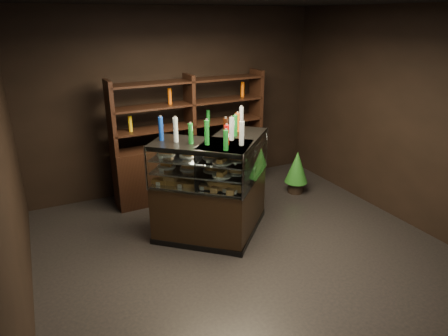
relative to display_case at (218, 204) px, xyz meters
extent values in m
plane|color=black|center=(0.14, -0.58, -0.46)|extent=(5.00, 5.00, 0.00)
cube|color=black|center=(0.14, 1.92, 1.04)|extent=(5.00, 0.02, 3.00)
cube|color=black|center=(0.14, -3.08, 1.04)|extent=(5.00, 0.02, 3.00)
cube|color=black|center=(2.64, -0.58, 1.04)|extent=(0.02, 5.00, 3.00)
cube|color=black|center=(-2.36, -0.58, 1.04)|extent=(0.02, 5.00, 3.00)
cube|color=black|center=(0.24, 0.01, -0.06)|extent=(1.29, 1.30, 0.80)
cube|color=black|center=(0.24, 0.01, -0.42)|extent=(1.33, 1.34, 0.08)
cube|color=black|center=(0.24, 0.01, 0.87)|extent=(1.29, 1.30, 0.06)
cube|color=silver|center=(0.24, 0.01, 0.35)|extent=(1.22, 1.23, 0.02)
cube|color=silver|center=(0.24, 0.01, 0.54)|extent=(1.22, 1.23, 0.02)
cube|color=silver|center=(0.24, 0.01, 0.71)|extent=(1.22, 1.23, 0.02)
cube|color=white|center=(0.46, -0.21, 0.62)|extent=(0.86, 0.88, 0.56)
cylinder|color=silver|center=(0.88, 0.24, 0.62)|extent=(0.03, 0.03, 0.58)
cylinder|color=silver|center=(0.03, -0.64, 0.62)|extent=(0.03, 0.03, 0.58)
cube|color=black|center=(-0.24, -0.01, -0.06)|extent=(1.33, 1.26, 0.80)
cube|color=black|center=(-0.24, -0.01, -0.42)|extent=(1.37, 1.30, 0.08)
cube|color=black|center=(-0.24, -0.01, 0.87)|extent=(1.33, 1.26, 0.06)
cube|color=silver|center=(-0.24, -0.01, 0.35)|extent=(1.26, 1.19, 0.02)
cube|color=silver|center=(-0.24, -0.01, 0.54)|extent=(1.26, 1.19, 0.02)
cube|color=silver|center=(-0.24, -0.01, 0.71)|extent=(1.26, 1.19, 0.02)
cube|color=white|center=(-0.44, -0.25, 0.62)|extent=(0.94, 0.80, 0.56)
cylinder|color=silver|center=(0.03, -0.64, 0.62)|extent=(0.03, 0.03, 0.58)
cylinder|color=silver|center=(-0.90, 0.16, 0.62)|extent=(0.03, 0.03, 0.58)
cube|color=gold|center=(-0.10, -0.38, 0.39)|extent=(0.19, 0.19, 0.06)
cube|color=gold|center=(0.00, -0.27, 0.39)|extent=(0.19, 0.19, 0.06)
cube|color=gold|center=(0.11, -0.17, 0.39)|extent=(0.19, 0.19, 0.06)
cube|color=gold|center=(0.21, -0.06, 0.39)|extent=(0.19, 0.19, 0.06)
cube|color=gold|center=(0.31, 0.04, 0.39)|extent=(0.19, 0.19, 0.06)
cube|color=gold|center=(0.41, 0.15, 0.39)|extent=(0.19, 0.19, 0.06)
cube|color=gold|center=(0.52, 0.25, 0.39)|extent=(0.19, 0.19, 0.06)
cube|color=gold|center=(0.62, 0.36, 0.39)|extent=(0.19, 0.19, 0.06)
cylinder|color=white|center=(-0.09, -0.32, 0.55)|extent=(0.24, 0.24, 0.02)
cube|color=gold|center=(-0.09, -0.32, 0.59)|extent=(0.18, 0.18, 0.05)
cylinder|color=white|center=(0.13, -0.10, 0.55)|extent=(0.24, 0.24, 0.02)
cube|color=gold|center=(0.13, -0.10, 0.59)|extent=(0.18, 0.18, 0.05)
cylinder|color=white|center=(0.35, 0.12, 0.55)|extent=(0.24, 0.24, 0.02)
cube|color=gold|center=(0.35, 0.12, 0.59)|extent=(0.18, 0.18, 0.05)
cylinder|color=white|center=(0.56, 0.34, 0.55)|extent=(0.24, 0.24, 0.02)
cube|color=gold|center=(0.56, 0.34, 0.59)|extent=(0.18, 0.18, 0.05)
cylinder|color=white|center=(-0.09, -0.32, 0.72)|extent=(0.24, 0.24, 0.02)
cube|color=gold|center=(-0.09, -0.32, 0.76)|extent=(0.18, 0.18, 0.05)
cylinder|color=white|center=(0.13, -0.10, 0.72)|extent=(0.24, 0.24, 0.02)
cube|color=gold|center=(0.13, -0.10, 0.76)|extent=(0.18, 0.18, 0.05)
cylinder|color=white|center=(0.35, 0.12, 0.72)|extent=(0.24, 0.24, 0.02)
cube|color=gold|center=(0.35, 0.12, 0.76)|extent=(0.18, 0.18, 0.05)
cylinder|color=white|center=(0.56, 0.34, 0.72)|extent=(0.24, 0.24, 0.02)
cube|color=gold|center=(0.56, 0.34, 0.76)|extent=(0.18, 0.18, 0.05)
cube|color=gold|center=(-0.65, 0.30, 0.39)|extent=(0.20, 0.19, 0.06)
cube|color=gold|center=(-0.54, 0.21, 0.39)|extent=(0.20, 0.19, 0.06)
cube|color=gold|center=(-0.43, 0.11, 0.39)|extent=(0.20, 0.19, 0.06)
cube|color=gold|center=(-0.31, 0.02, 0.39)|extent=(0.20, 0.19, 0.06)
cube|color=gold|center=(-0.20, -0.08, 0.39)|extent=(0.20, 0.19, 0.06)
cube|color=gold|center=(-0.09, -0.17, 0.39)|extent=(0.20, 0.19, 0.06)
cube|color=gold|center=(0.02, -0.27, 0.39)|extent=(0.20, 0.19, 0.06)
cube|color=gold|center=(0.13, -0.37, 0.39)|extent=(0.20, 0.19, 0.06)
cylinder|color=white|center=(-0.59, 0.29, 0.55)|extent=(0.24, 0.24, 0.02)
cube|color=gold|center=(-0.59, 0.29, 0.59)|extent=(0.18, 0.17, 0.05)
cylinder|color=white|center=(-0.36, 0.09, 0.55)|extent=(0.24, 0.24, 0.02)
cube|color=gold|center=(-0.36, 0.09, 0.59)|extent=(0.18, 0.17, 0.05)
cylinder|color=white|center=(-0.12, -0.11, 0.55)|extent=(0.24, 0.24, 0.02)
cube|color=gold|center=(-0.12, -0.11, 0.59)|extent=(0.18, 0.17, 0.05)
cylinder|color=white|center=(0.12, -0.31, 0.55)|extent=(0.24, 0.24, 0.02)
cube|color=gold|center=(0.12, -0.31, 0.59)|extent=(0.18, 0.17, 0.05)
cylinder|color=white|center=(-0.59, 0.29, 0.72)|extent=(0.24, 0.24, 0.02)
cube|color=gold|center=(-0.59, 0.29, 0.76)|extent=(0.18, 0.17, 0.05)
cylinder|color=white|center=(-0.36, 0.09, 0.72)|extent=(0.24, 0.24, 0.02)
cube|color=gold|center=(-0.36, 0.09, 0.76)|extent=(0.18, 0.17, 0.05)
cylinder|color=white|center=(-0.12, -0.11, 0.72)|extent=(0.24, 0.24, 0.02)
cube|color=gold|center=(-0.12, -0.11, 0.76)|extent=(0.18, 0.17, 0.05)
cylinder|color=white|center=(0.12, -0.31, 0.72)|extent=(0.24, 0.24, 0.02)
cube|color=gold|center=(0.12, -0.31, 0.76)|extent=(0.18, 0.17, 0.05)
cylinder|color=#147223|center=(-0.12, -0.35, 1.04)|extent=(0.06, 0.06, 0.28)
cylinder|color=silver|center=(-0.12, -0.35, 1.19)|extent=(0.03, 0.03, 0.02)
cylinder|color=#B20C0A|center=(0.02, -0.21, 1.04)|extent=(0.06, 0.06, 0.28)
cylinder|color=silver|center=(0.02, -0.21, 1.19)|extent=(0.03, 0.03, 0.02)
cylinder|color=#0F38B2|center=(0.17, -0.06, 1.04)|extent=(0.06, 0.06, 0.28)
cylinder|color=silver|center=(0.17, -0.06, 1.19)|extent=(0.03, 0.03, 0.02)
cylinder|color=yellow|center=(0.31, 0.09, 1.04)|extent=(0.06, 0.06, 0.28)
cylinder|color=silver|center=(0.31, 0.09, 1.19)|extent=(0.03, 0.03, 0.02)
cylinder|color=#D8590A|center=(0.45, 0.23, 1.04)|extent=(0.06, 0.06, 0.28)
cylinder|color=silver|center=(0.45, 0.23, 1.19)|extent=(0.03, 0.03, 0.02)
cylinder|color=black|center=(0.60, 0.38, 1.04)|extent=(0.06, 0.06, 0.28)
cylinder|color=silver|center=(0.60, 0.38, 1.19)|extent=(0.03, 0.03, 0.02)
cylinder|color=#147223|center=(-0.63, 0.33, 1.04)|extent=(0.06, 0.06, 0.28)
cylinder|color=silver|center=(-0.63, 0.33, 1.19)|extent=(0.03, 0.03, 0.02)
cylinder|color=#B20C0A|center=(-0.47, 0.19, 1.04)|extent=(0.06, 0.06, 0.28)
cylinder|color=silver|center=(-0.47, 0.19, 1.19)|extent=(0.03, 0.03, 0.02)
cylinder|color=#0F38B2|center=(-0.32, 0.06, 1.04)|extent=(0.06, 0.06, 0.28)
cylinder|color=silver|center=(-0.32, 0.06, 1.19)|extent=(0.03, 0.03, 0.02)
cylinder|color=yellow|center=(-0.16, -0.08, 1.04)|extent=(0.06, 0.06, 0.28)
cylinder|color=silver|center=(-0.16, -0.08, 1.19)|extent=(0.03, 0.03, 0.02)
cylinder|color=#D8590A|center=(0.00, -0.21, 1.04)|extent=(0.06, 0.06, 0.28)
cylinder|color=silver|center=(0.00, -0.21, 1.19)|extent=(0.03, 0.03, 0.02)
cylinder|color=black|center=(0.15, -0.34, 1.04)|extent=(0.06, 0.06, 0.28)
cylinder|color=silver|center=(0.15, -0.34, 1.19)|extent=(0.03, 0.03, 0.02)
cylinder|color=black|center=(1.80, 0.70, -0.37)|extent=(0.26, 0.26, 0.19)
cone|color=#185719|center=(1.80, 0.70, 0.00)|extent=(0.39, 0.39, 0.54)
cone|color=#185719|center=(1.80, 0.70, 0.18)|extent=(0.30, 0.30, 0.38)
cube|color=black|center=(0.20, 1.47, -0.01)|extent=(2.56, 0.51, 0.90)
cube|color=black|center=(-1.05, 1.42, 0.99)|extent=(0.07, 0.38, 1.10)
cube|color=black|center=(0.20, 1.47, 0.99)|extent=(0.07, 0.38, 1.10)
cube|color=black|center=(1.44, 1.51, 0.99)|extent=(0.07, 0.38, 1.10)
cube|color=black|center=(0.20, 1.47, 0.74)|extent=(2.51, 0.47, 0.03)
cube|color=black|center=(0.20, 1.47, 1.09)|extent=(2.51, 0.47, 0.03)
cube|color=black|center=(0.20, 1.47, 1.44)|extent=(2.51, 0.47, 0.03)
cylinder|color=#147223|center=(-0.77, 1.43, 0.86)|extent=(0.06, 0.06, 0.22)
cylinder|color=#B20C0A|center=(-0.12, 1.45, 0.86)|extent=(0.06, 0.06, 0.22)
cylinder|color=#0F38B2|center=(0.52, 1.48, 0.86)|extent=(0.06, 0.06, 0.22)
cylinder|color=yellow|center=(1.17, 1.50, 0.86)|extent=(0.06, 0.06, 0.22)
camera|label=1|loc=(-2.04, -4.40, 2.39)|focal=32.00mm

